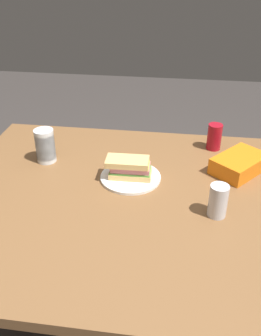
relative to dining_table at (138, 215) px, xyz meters
name	(u,v)px	position (x,y,z in m)	size (l,w,h in m)	color
ground_plane	(136,327)	(0.00, 0.00, -0.69)	(8.00, 8.00, 0.00)	#383330
dining_table	(138,215)	(0.00, 0.00, 0.00)	(1.51, 1.16, 0.77)	brown
paper_plate	(130,177)	(0.05, -0.13, 0.09)	(0.25, 0.25, 0.01)	white
sandwich	(130,168)	(0.05, -0.12, 0.14)	(0.18, 0.10, 0.08)	#DBB26B
soda_can_red	(214,137)	(-0.30, -0.44, 0.15)	(0.07, 0.07, 0.12)	maroon
chip_bag	(239,164)	(-0.40, -0.25, 0.12)	(0.23, 0.15, 0.07)	orange
plastic_cup_stack	(45,146)	(0.43, -0.22, 0.16)	(0.08, 0.08, 0.15)	silver
soda_can_silver	(218,201)	(-0.29, 0.07, 0.15)	(0.07, 0.07, 0.12)	silver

